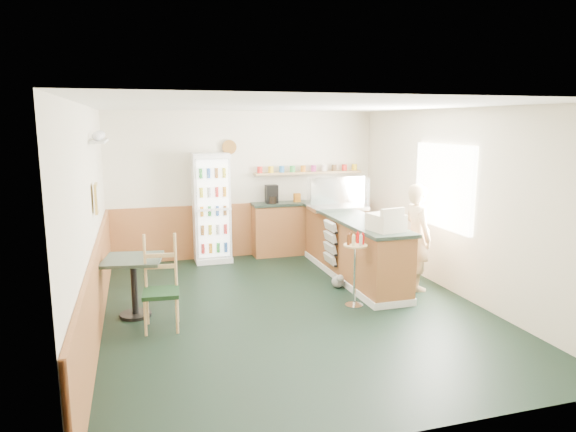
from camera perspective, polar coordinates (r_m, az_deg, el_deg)
name	(u,v)px	position (r m, az deg, el deg)	size (l,w,h in m)	color
ground	(292,308)	(7.11, 0.49, -10.21)	(6.00, 6.00, 0.00)	black
room_envelope	(262,191)	(7.36, -2.86, 2.76)	(5.04, 6.02, 2.72)	beige
service_counter	(353,250)	(8.39, 7.19, -3.76)	(0.68, 3.01, 1.01)	#AD6738
back_counter	(309,225)	(9.88, 2.32, -0.98)	(2.24, 0.42, 1.69)	#AD6738
drinks_fridge	(212,208)	(9.31, -8.49, 0.90)	(0.65, 0.54, 1.96)	white
display_case	(338,194)	(8.83, 5.57, 2.45)	(0.98, 0.51, 0.56)	silver
cash_register	(386,222)	(7.26, 10.82, -0.68)	(0.41, 0.43, 0.24)	beige
shopkeeper	(417,237)	(7.94, 14.17, -2.26)	(0.54, 0.39, 1.61)	tan
condiment_stand	(355,260)	(7.06, 7.47, -4.87)	(0.32, 0.32, 1.01)	silver
newspaper_rack	(330,243)	(8.30, 4.71, -3.02)	(0.09, 0.44, 0.70)	black
cafe_table	(134,275)	(6.95, -16.78, -6.34)	(0.82, 0.82, 0.79)	black
cafe_chair	(160,279)	(6.53, -14.02, -6.85)	(0.46, 0.46, 1.15)	black
dog_doorstop	(338,281)	(7.93, 5.59, -7.20)	(0.19, 0.25, 0.23)	gray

